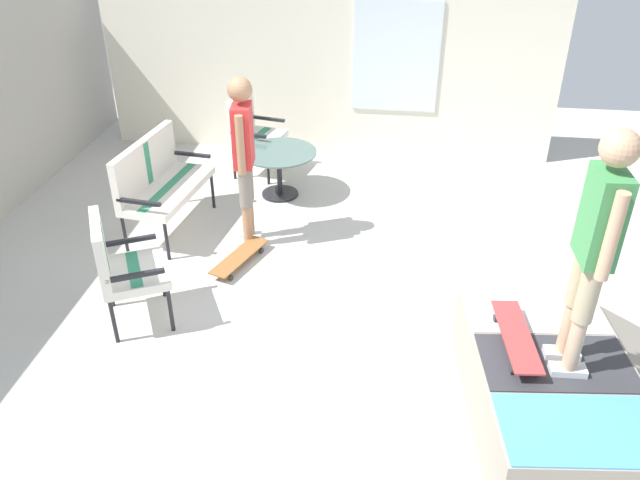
{
  "coord_description": "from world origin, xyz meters",
  "views": [
    {
      "loc": [
        -4.56,
        -0.53,
        3.54
      ],
      "look_at": [
        0.13,
        0.1,
        0.7
      ],
      "focal_mm": 35.82,
      "sensor_mm": 36.0,
      "label": 1
    }
  ],
  "objects_px": {
    "patio_bench": "(157,177)",
    "patio_chair_near_house": "(250,127)",
    "skate_ramp": "(554,392)",
    "patio_chair_by_wall": "(119,262)",
    "skateboard_by_bench": "(239,257)",
    "person_skater": "(596,239)",
    "skateboard_on_ramp": "(516,336)",
    "person_watching": "(244,150)",
    "patio_table": "(279,164)"
  },
  "relations": [
    {
      "from": "skate_ramp",
      "to": "patio_chair_near_house",
      "type": "distance_m",
      "value": 5.02
    },
    {
      "from": "patio_chair_by_wall",
      "to": "person_skater",
      "type": "relative_size",
      "value": 0.6
    },
    {
      "from": "skate_ramp",
      "to": "skateboard_on_ramp",
      "type": "bearing_deg",
      "value": 66.14
    },
    {
      "from": "patio_bench",
      "to": "skateboard_by_bench",
      "type": "xyz_separation_m",
      "value": [
        -0.61,
        -1.01,
        -0.53
      ]
    },
    {
      "from": "skate_ramp",
      "to": "patio_chair_by_wall",
      "type": "distance_m",
      "value": 3.58
    },
    {
      "from": "patio_chair_near_house",
      "to": "patio_bench",
      "type": "bearing_deg",
      "value": 157.66
    },
    {
      "from": "patio_bench",
      "to": "skateboard_on_ramp",
      "type": "distance_m",
      "value": 4.1
    },
    {
      "from": "patio_chair_by_wall",
      "to": "skateboard_by_bench",
      "type": "height_order",
      "value": "patio_chair_by_wall"
    },
    {
      "from": "person_watching",
      "to": "patio_chair_near_house",
      "type": "bearing_deg",
      "value": 11.75
    },
    {
      "from": "skateboard_on_ramp",
      "to": "patio_table",
      "type": "bearing_deg",
      "value": 35.93
    },
    {
      "from": "patio_bench",
      "to": "skateboard_on_ramp",
      "type": "xyz_separation_m",
      "value": [
        -2.23,
        -3.44,
        0.04
      ]
    },
    {
      "from": "skate_ramp",
      "to": "patio_bench",
      "type": "relative_size",
      "value": 1.52
    },
    {
      "from": "patio_table",
      "to": "person_skater",
      "type": "xyz_separation_m",
      "value": [
        -3.34,
        -2.63,
        1.16
      ]
    },
    {
      "from": "skateboard_on_ramp",
      "to": "skate_ramp",
      "type": "bearing_deg",
      "value": -113.86
    },
    {
      "from": "patio_chair_by_wall",
      "to": "patio_table",
      "type": "height_order",
      "value": "patio_chair_by_wall"
    },
    {
      "from": "patio_bench",
      "to": "person_watching",
      "type": "xyz_separation_m",
      "value": [
        -0.16,
        -1.01,
        0.44
      ]
    },
    {
      "from": "patio_bench",
      "to": "patio_table",
      "type": "bearing_deg",
      "value": -49.57
    },
    {
      "from": "patio_chair_by_wall",
      "to": "person_watching",
      "type": "relative_size",
      "value": 0.57
    },
    {
      "from": "skateboard_by_bench",
      "to": "person_skater",
      "type": "bearing_deg",
      "value": -122.83
    },
    {
      "from": "person_watching",
      "to": "patio_table",
      "type": "bearing_deg",
      "value": -6.04
    },
    {
      "from": "patio_table",
      "to": "skateboard_by_bench",
      "type": "xyz_separation_m",
      "value": [
        -1.57,
        0.12,
        -0.32
      ]
    },
    {
      "from": "person_watching",
      "to": "skateboard_on_ramp",
      "type": "bearing_deg",
      "value": -130.36
    },
    {
      "from": "person_watching",
      "to": "skateboard_by_bench",
      "type": "distance_m",
      "value": 1.07
    },
    {
      "from": "person_skater",
      "to": "skateboard_on_ramp",
      "type": "xyz_separation_m",
      "value": [
        0.15,
        0.31,
        -0.91
      ]
    },
    {
      "from": "skate_ramp",
      "to": "person_skater",
      "type": "xyz_separation_m",
      "value": [
        -0.02,
        -0.01,
        1.28
      ]
    },
    {
      "from": "person_watching",
      "to": "person_skater",
      "type": "height_order",
      "value": "person_skater"
    },
    {
      "from": "patio_bench",
      "to": "patio_chair_by_wall",
      "type": "distance_m",
      "value": 1.66
    },
    {
      "from": "skate_ramp",
      "to": "person_watching",
      "type": "distance_m",
      "value": 3.59
    },
    {
      "from": "patio_chair_near_house",
      "to": "person_watching",
      "type": "relative_size",
      "value": 0.57
    },
    {
      "from": "person_skater",
      "to": "skateboard_by_bench",
      "type": "distance_m",
      "value": 3.58
    },
    {
      "from": "patio_bench",
      "to": "skateboard_on_ramp",
      "type": "relative_size",
      "value": 1.6
    },
    {
      "from": "skate_ramp",
      "to": "skateboard_on_ramp",
      "type": "height_order",
      "value": "skateboard_on_ramp"
    },
    {
      "from": "patio_bench",
      "to": "patio_chair_by_wall",
      "type": "bearing_deg",
      "value": -171.12
    },
    {
      "from": "patio_chair_near_house",
      "to": "skateboard_on_ramp",
      "type": "height_order",
      "value": "patio_chair_near_house"
    },
    {
      "from": "patio_bench",
      "to": "person_watching",
      "type": "bearing_deg",
      "value": -99.28
    },
    {
      "from": "patio_bench",
      "to": "patio_chair_near_house",
      "type": "bearing_deg",
      "value": -22.34
    },
    {
      "from": "person_skater",
      "to": "skate_ramp",
      "type": "bearing_deg",
      "value": 33.99
    },
    {
      "from": "skate_ramp",
      "to": "person_skater",
      "type": "bearing_deg",
      "value": -146.01
    },
    {
      "from": "skate_ramp",
      "to": "person_skater",
      "type": "relative_size",
      "value": 1.17
    },
    {
      "from": "skate_ramp",
      "to": "skateboard_on_ramp",
      "type": "relative_size",
      "value": 2.43
    },
    {
      "from": "patio_bench",
      "to": "person_skater",
      "type": "relative_size",
      "value": 0.77
    },
    {
      "from": "patio_bench",
      "to": "patio_chair_near_house",
      "type": "distance_m",
      "value": 1.7
    },
    {
      "from": "patio_bench",
      "to": "person_skater",
      "type": "distance_m",
      "value": 4.55
    },
    {
      "from": "patio_bench",
      "to": "person_watching",
      "type": "relative_size",
      "value": 0.73
    },
    {
      "from": "person_watching",
      "to": "person_skater",
      "type": "distance_m",
      "value": 3.57
    },
    {
      "from": "skate_ramp",
      "to": "person_watching",
      "type": "bearing_deg",
      "value": 51.16
    },
    {
      "from": "skate_ramp",
      "to": "skateboard_by_bench",
      "type": "distance_m",
      "value": 3.25
    },
    {
      "from": "patio_bench",
      "to": "patio_chair_near_house",
      "type": "height_order",
      "value": "same"
    },
    {
      "from": "skate_ramp",
      "to": "patio_chair_by_wall",
      "type": "height_order",
      "value": "patio_chair_by_wall"
    },
    {
      "from": "skate_ramp",
      "to": "person_watching",
      "type": "relative_size",
      "value": 1.11
    }
  ]
}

